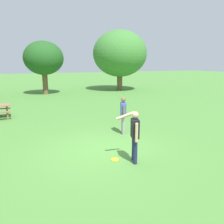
# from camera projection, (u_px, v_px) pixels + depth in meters

# --- Properties ---
(ground_plane) EXTENTS (120.00, 120.00, 0.00)m
(ground_plane) POSITION_uv_depth(u_px,v_px,m) (104.00, 150.00, 8.13)
(ground_plane) COLOR #4C8438
(person_thrower) EXTENTS (0.63, 0.76, 1.64)m
(person_thrower) POSITION_uv_depth(u_px,v_px,m) (134.00, 133.00, 6.94)
(person_thrower) COLOR #1E234C
(person_thrower) RESTS_ON ground
(person_catcher) EXTENTS (0.33, 0.58, 1.64)m
(person_catcher) POSITION_uv_depth(u_px,v_px,m) (123.00, 113.00, 9.75)
(person_catcher) COLOR gray
(person_catcher) RESTS_ON ground
(frisbee) EXTENTS (0.26, 0.26, 0.03)m
(frisbee) POSITION_uv_depth(u_px,v_px,m) (115.00, 160.00, 7.29)
(frisbee) COLOR yellow
(frisbee) RESTS_ON ground
(tree_far_right) EXTENTS (3.76, 3.76, 5.07)m
(tree_far_right) POSITION_uv_depth(u_px,v_px,m) (44.00, 58.00, 21.44)
(tree_far_right) COLOR brown
(tree_far_right) RESTS_ON ground
(tree_slender_mid) EXTENTS (5.88, 5.88, 6.50)m
(tree_slender_mid) POSITION_uv_depth(u_px,v_px,m) (120.00, 54.00, 24.58)
(tree_slender_mid) COLOR brown
(tree_slender_mid) RESTS_ON ground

